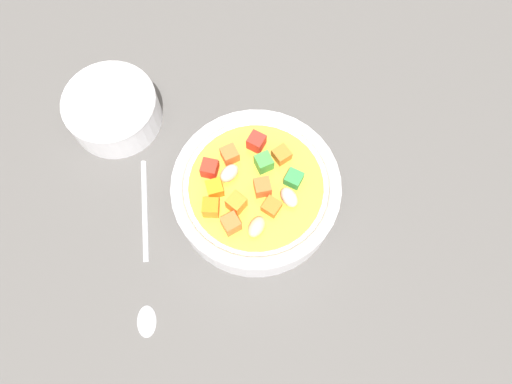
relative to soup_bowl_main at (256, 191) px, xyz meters
The scene contains 4 objects.
ground_plane 4.15cm from the soup_bowl_main, 24.32° to the right, with size 140.00×140.00×2.00cm, color #565451.
soup_bowl_main is the anchor object (origin of this frame).
spoon 15.68cm from the soup_bowl_main, 163.18° to the left, with size 16.11×16.80×0.87cm.
side_bowl_small 21.62cm from the soup_bowl_main, 98.26° to the left, with size 11.89×11.89×4.97cm.
Camera 1 is at (-14.95, -12.65, 54.59)cm, focal length 32.71 mm.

